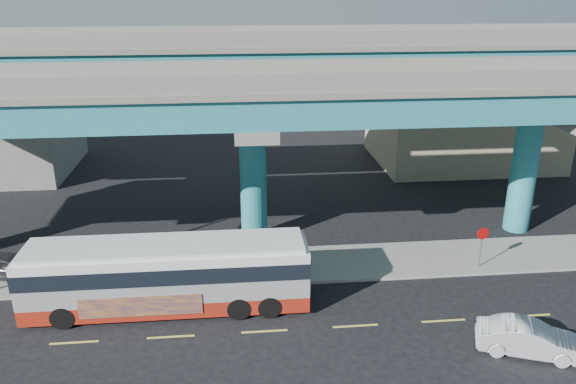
{
  "coord_description": "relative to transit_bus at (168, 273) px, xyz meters",
  "views": [
    {
      "loc": [
        -1.09,
        -20.92,
        14.12
      ],
      "look_at": [
        1.46,
        4.0,
        4.79
      ],
      "focal_mm": 35.0,
      "sensor_mm": 36.0,
      "label": 1
    }
  ],
  "objects": [
    {
      "name": "stop_sign",
      "position": [
        15.78,
        2.13,
        -0.06
      ],
      "size": [
        0.67,
        0.11,
        2.25
      ],
      "rotation": [
        0.0,
        0.0,
        -0.28
      ],
      "color": "gray",
      "rests_on": "sidewalk"
    },
    {
      "name": "ground",
      "position": [
        4.23,
        -2.05,
        -1.8
      ],
      "size": [
        120.0,
        120.0,
        0.0
      ],
      "primitive_type": "plane",
      "color": "black",
      "rests_on": "ground"
    },
    {
      "name": "parked_car",
      "position": [
        -8.2,
        3.46,
        -1.01
      ],
      "size": [
        3.5,
        4.58,
        1.29
      ],
      "primitive_type": "imported",
      "rotation": [
        0.0,
        0.0,
        1.3
      ],
      "color": "#302F34",
      "rests_on": "sidewalk"
    },
    {
      "name": "viaduct",
      "position": [
        4.23,
        7.06,
        7.34
      ],
      "size": [
        52.0,
        12.4,
        11.7
      ],
      "color": "teal",
      "rests_on": "ground"
    },
    {
      "name": "sedan",
      "position": [
        14.78,
        -4.94,
        -1.12
      ],
      "size": [
        4.18,
        5.07,
        1.36
      ],
      "primitive_type": "imported",
      "rotation": [
        0.0,
        0.0,
        1.21
      ],
      "color": "silver",
      "rests_on": "ground"
    },
    {
      "name": "lane_markings",
      "position": [
        4.23,
        -2.35,
        -1.79
      ],
      "size": [
        58.0,
        0.12,
        0.01
      ],
      "color": "#D8C64C",
      "rests_on": "ground"
    },
    {
      "name": "sidewalk",
      "position": [
        4.23,
        3.45,
        -1.73
      ],
      "size": [
        70.0,
        4.0,
        0.15
      ],
      "primitive_type": "cube",
      "color": "gray",
      "rests_on": "ground"
    },
    {
      "name": "transit_bus",
      "position": [
        0.0,
        0.0,
        0.0
      ],
      "size": [
        12.83,
        2.82,
        3.28
      ],
      "rotation": [
        0.0,
        0.0,
        -0.01
      ],
      "color": "maroon",
      "rests_on": "ground"
    },
    {
      "name": "building_beige",
      "position": [
        22.23,
        20.94,
        1.71
      ],
      "size": [
        14.0,
        10.23,
        7.0
      ],
      "color": "tan",
      "rests_on": "ground"
    }
  ]
}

